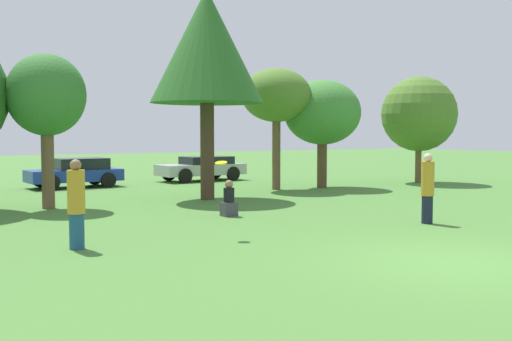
{
  "coord_description": "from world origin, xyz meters",
  "views": [
    {
      "loc": [
        -8.83,
        -7.21,
        2.37
      ],
      "look_at": [
        -1.16,
        5.07,
        1.46
      ],
      "focal_mm": 41.91,
      "sensor_mm": 36.0,
      "label": 1
    }
  ],
  "objects_px": {
    "frisbee": "(221,163)",
    "tree_5": "(322,113)",
    "person_thrower": "(76,204)",
    "person_catcher": "(428,188)",
    "parked_car_silver": "(202,167)",
    "tree_3": "(207,47)",
    "tree_6": "(419,114)",
    "parked_car_blue": "(76,172)",
    "tree_4": "(276,96)",
    "bystander_sitting": "(229,201)",
    "tree_2": "(46,97)"
  },
  "relations": [
    {
      "from": "frisbee",
      "to": "parked_car_blue",
      "type": "xyz_separation_m",
      "value": [
        0.63,
        14.33,
        -1.03
      ]
    },
    {
      "from": "tree_5",
      "to": "parked_car_blue",
      "type": "bearing_deg",
      "value": 147.35
    },
    {
      "from": "person_thrower",
      "to": "tree_6",
      "type": "distance_m",
      "value": 20.03
    },
    {
      "from": "tree_5",
      "to": "tree_6",
      "type": "bearing_deg",
      "value": -4.55
    },
    {
      "from": "person_thrower",
      "to": "frisbee",
      "type": "height_order",
      "value": "person_thrower"
    },
    {
      "from": "frisbee",
      "to": "tree_4",
      "type": "height_order",
      "value": "tree_4"
    },
    {
      "from": "tree_2",
      "to": "tree_4",
      "type": "xyz_separation_m",
      "value": [
        9.6,
        1.41,
        0.4
      ]
    },
    {
      "from": "person_catcher",
      "to": "frisbee",
      "type": "relative_size",
      "value": 6.4
    },
    {
      "from": "tree_4",
      "to": "tree_5",
      "type": "xyz_separation_m",
      "value": [
        2.18,
        -0.32,
        -0.66
      ]
    },
    {
      "from": "frisbee",
      "to": "tree_4",
      "type": "distance_m",
      "value": 11.81
    },
    {
      "from": "frisbee",
      "to": "tree_3",
      "type": "bearing_deg",
      "value": 64.92
    },
    {
      "from": "tree_6",
      "to": "parked_car_silver",
      "type": "height_order",
      "value": "tree_6"
    },
    {
      "from": "tree_5",
      "to": "parked_car_silver",
      "type": "bearing_deg",
      "value": 113.82
    },
    {
      "from": "parked_car_silver",
      "to": "person_catcher",
      "type": "bearing_deg",
      "value": 82.26
    },
    {
      "from": "frisbee",
      "to": "parked_car_blue",
      "type": "relative_size",
      "value": 0.07
    },
    {
      "from": "frisbee",
      "to": "tree_2",
      "type": "bearing_deg",
      "value": 105.83
    },
    {
      "from": "frisbee",
      "to": "tree_5",
      "type": "bearing_deg",
      "value": 41.5
    },
    {
      "from": "person_thrower",
      "to": "tree_4",
      "type": "height_order",
      "value": "tree_4"
    },
    {
      "from": "frisbee",
      "to": "parked_car_blue",
      "type": "height_order",
      "value": "frisbee"
    },
    {
      "from": "tree_3",
      "to": "parked_car_blue",
      "type": "height_order",
      "value": "tree_3"
    },
    {
      "from": "tree_2",
      "to": "tree_3",
      "type": "xyz_separation_m",
      "value": [
        5.42,
        -0.38,
        1.89
      ]
    },
    {
      "from": "person_catcher",
      "to": "tree_3",
      "type": "relative_size",
      "value": 0.25
    },
    {
      "from": "tree_6",
      "to": "person_thrower",
      "type": "bearing_deg",
      "value": -156.99
    },
    {
      "from": "tree_3",
      "to": "parked_car_silver",
      "type": "xyz_separation_m",
      "value": [
        3.65,
        7.59,
        -4.73
      ]
    },
    {
      "from": "tree_2",
      "to": "tree_3",
      "type": "bearing_deg",
      "value": -4.01
    },
    {
      "from": "person_catcher",
      "to": "tree_6",
      "type": "height_order",
      "value": "tree_6"
    },
    {
      "from": "tree_4",
      "to": "tree_5",
      "type": "bearing_deg",
      "value": -8.39
    },
    {
      "from": "bystander_sitting",
      "to": "tree_6",
      "type": "distance_m",
      "value": 14.54
    },
    {
      "from": "frisbee",
      "to": "parked_car_silver",
      "type": "height_order",
      "value": "frisbee"
    },
    {
      "from": "tree_6",
      "to": "tree_4",
      "type": "bearing_deg",
      "value": 174.36
    },
    {
      "from": "bystander_sitting",
      "to": "tree_3",
      "type": "distance_m",
      "value": 6.63
    },
    {
      "from": "tree_3",
      "to": "tree_4",
      "type": "distance_m",
      "value": 4.78
    },
    {
      "from": "tree_3",
      "to": "tree_5",
      "type": "relative_size",
      "value": 1.6
    },
    {
      "from": "tree_5",
      "to": "parked_car_blue",
      "type": "height_order",
      "value": "tree_5"
    },
    {
      "from": "tree_2",
      "to": "parked_car_silver",
      "type": "xyz_separation_m",
      "value": [
        9.07,
        7.21,
        -2.84
      ]
    },
    {
      "from": "tree_4",
      "to": "parked_car_blue",
      "type": "bearing_deg",
      "value": 141.43
    },
    {
      "from": "bystander_sitting",
      "to": "parked_car_blue",
      "type": "relative_size",
      "value": 0.26
    },
    {
      "from": "frisbee",
      "to": "tree_3",
      "type": "relative_size",
      "value": 0.04
    },
    {
      "from": "tree_2",
      "to": "tree_4",
      "type": "height_order",
      "value": "tree_4"
    },
    {
      "from": "person_catcher",
      "to": "tree_5",
      "type": "height_order",
      "value": "tree_5"
    },
    {
      "from": "parked_car_blue",
      "to": "parked_car_silver",
      "type": "height_order",
      "value": "parked_car_blue"
    },
    {
      "from": "tree_5",
      "to": "parked_car_blue",
      "type": "distance_m",
      "value": 11.03
    },
    {
      "from": "tree_2",
      "to": "tree_6",
      "type": "relative_size",
      "value": 0.96
    },
    {
      "from": "frisbee",
      "to": "tree_4",
      "type": "relative_size",
      "value": 0.06
    },
    {
      "from": "tree_3",
      "to": "tree_5",
      "type": "height_order",
      "value": "tree_3"
    },
    {
      "from": "tree_3",
      "to": "parked_car_blue",
      "type": "xyz_separation_m",
      "value": [
        -2.68,
        7.26,
        -4.73
      ]
    },
    {
      "from": "person_catcher",
      "to": "tree_5",
      "type": "relative_size",
      "value": 0.4
    },
    {
      "from": "tree_5",
      "to": "parked_car_silver",
      "type": "distance_m",
      "value": 7.17
    },
    {
      "from": "person_thrower",
      "to": "person_catcher",
      "type": "distance_m",
      "value": 8.86
    },
    {
      "from": "person_thrower",
      "to": "person_catcher",
      "type": "height_order",
      "value": "person_catcher"
    }
  ]
}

